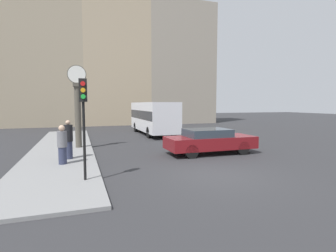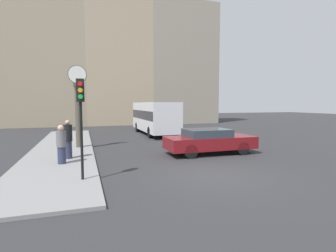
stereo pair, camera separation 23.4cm
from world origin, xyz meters
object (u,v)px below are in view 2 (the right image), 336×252
object	(u,v)px
sedan_car	(209,141)
pedestrian_grey_jacket	(61,145)
pedestrian_black_jacket	(68,140)
bus_distant	(154,116)
street_clock	(78,108)
traffic_light_near	(81,108)

from	to	relation	value
sedan_car	pedestrian_grey_jacket	world-z (taller)	pedestrian_grey_jacket
pedestrian_black_jacket	pedestrian_grey_jacket	world-z (taller)	pedestrian_black_jacket
bus_distant	sedan_car	bearing A→B (deg)	-87.57
pedestrian_black_jacket	pedestrian_grey_jacket	size ratio (longest dim) A/B	1.08
bus_distant	street_clock	size ratio (longest dim) A/B	1.65
traffic_light_near	street_clock	size ratio (longest dim) A/B	0.71
street_clock	pedestrian_black_jacket	world-z (taller)	street_clock
traffic_light_near	street_clock	world-z (taller)	street_clock
sedan_car	pedestrian_grey_jacket	bearing A→B (deg)	-175.59
pedestrian_grey_jacket	traffic_light_near	bearing A→B (deg)	-73.01
traffic_light_near	pedestrian_grey_jacket	xyz separation A→B (m)	(-0.85, 2.77, -1.62)
pedestrian_black_jacket	pedestrian_grey_jacket	distance (m)	1.09
street_clock	pedestrian_grey_jacket	size ratio (longest dim) A/B	2.88
street_clock	bus_distant	bearing A→B (deg)	43.51
sedan_car	street_clock	bearing A→B (deg)	150.26
street_clock	pedestrian_black_jacket	distance (m)	3.63
sedan_car	bus_distant	bearing A→B (deg)	92.43
bus_distant	pedestrian_black_jacket	distance (m)	11.42
traffic_light_near	sedan_car	bearing A→B (deg)	27.23
street_clock	pedestrian_grey_jacket	bearing A→B (deg)	-98.63
pedestrian_black_jacket	sedan_car	bearing A→B (deg)	-4.05
pedestrian_black_jacket	pedestrian_grey_jacket	xyz separation A→B (m)	(-0.21, -1.07, -0.07)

